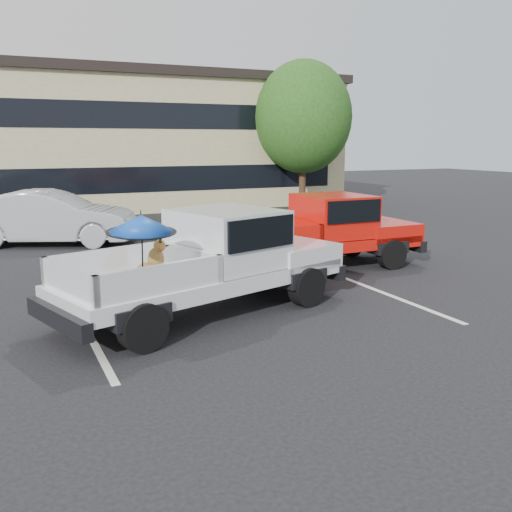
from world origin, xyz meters
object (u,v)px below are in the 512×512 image
(tree_right, at_px, (303,117))
(silver_pickup, at_px, (218,255))
(tree_back, at_px, (187,118))
(red_pickup, at_px, (327,228))
(silver_sedan, at_px, (51,218))

(tree_right, height_order, silver_pickup, tree_right)
(tree_back, xyz_separation_m, red_pickup, (-2.74, -19.50, -3.42))
(red_pickup, height_order, silver_sedan, red_pickup)
(tree_right, height_order, red_pickup, tree_right)
(tree_right, xyz_separation_m, red_pickup, (-5.74, -11.50, -3.22))
(silver_pickup, height_order, silver_sedan, silver_pickup)
(silver_pickup, xyz_separation_m, silver_sedan, (-2.11, 8.66, -0.22))
(red_pickup, xyz_separation_m, silver_sedan, (-5.97, 6.24, -0.16))
(tree_right, xyz_separation_m, tree_back, (-3.00, 8.00, 0.20))
(tree_right, height_order, silver_sedan, tree_right)
(silver_sedan, bearing_deg, tree_right, -43.44)
(silver_pickup, relative_size, red_pickup, 1.09)
(tree_back, distance_m, silver_sedan, 16.26)
(silver_pickup, bearing_deg, tree_back, 55.75)
(tree_back, relative_size, silver_sedan, 1.41)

